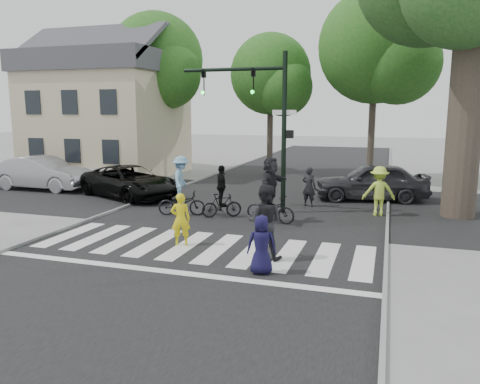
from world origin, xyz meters
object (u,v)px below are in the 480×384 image
object	(u,v)px
pedestrian_woman	(181,219)
car_silver	(42,173)
pedestrian_adult	(264,222)
cyclist_right	(271,193)
traffic_signal	(262,110)
pedestrian_child	(261,245)
cyclist_left	(181,190)
car_suv	(130,182)
cyclist_mid	(222,196)
car_grey	(371,182)

from	to	relation	value
pedestrian_woman	car_silver	bearing A→B (deg)	-55.33
pedestrian_adult	car_silver	bearing A→B (deg)	-30.74
pedestrian_woman	cyclist_right	world-z (taller)	cyclist_right
traffic_signal	pedestrian_child	world-z (taller)	traffic_signal
cyclist_right	car_silver	distance (m)	12.82
cyclist_left	car_suv	distance (m)	4.62
cyclist_mid	cyclist_right	world-z (taller)	cyclist_right
pedestrian_adult	car_suv	world-z (taller)	pedestrian_adult
pedestrian_adult	cyclist_right	distance (m)	4.09
cyclist_left	pedestrian_adult	bearing A→B (deg)	-43.75
cyclist_mid	cyclist_right	distance (m)	1.93
cyclist_left	cyclist_mid	distance (m)	1.54
pedestrian_woman	pedestrian_adult	world-z (taller)	pedestrian_adult
cyclist_mid	car_silver	distance (m)	10.93
pedestrian_child	car_suv	xyz separation A→B (m)	(-8.26, 7.86, -0.00)
pedestrian_child	cyclist_left	size ratio (longest dim) A/B	0.65
car_silver	car_grey	size ratio (longest dim) A/B	1.04
cyclist_right	car_suv	size ratio (longest dim) A/B	0.45
traffic_signal	pedestrian_woman	size ratio (longest dim) A/B	3.89
pedestrian_child	cyclist_mid	bearing A→B (deg)	-76.27
car_silver	cyclist_mid	bearing A→B (deg)	-105.62
cyclist_left	car_suv	size ratio (longest dim) A/B	0.43
pedestrian_woman	pedestrian_adult	xyz separation A→B (m)	(2.63, -0.48, 0.23)
pedestrian_child	car_grey	xyz separation A→B (m)	(2.10, 10.48, 0.10)
pedestrian_adult	car_suv	distance (m)	10.47
traffic_signal	cyclist_right	distance (m)	3.42
car_grey	cyclist_mid	bearing A→B (deg)	-55.43
cyclist_left	car_silver	world-z (taller)	cyclist_left
pedestrian_woman	pedestrian_child	size ratio (longest dim) A/B	1.07
car_grey	traffic_signal	bearing A→B (deg)	-57.78
pedestrian_woman	cyclist_mid	size ratio (longest dim) A/B	0.80
cyclist_right	car_grey	size ratio (longest dim) A/B	0.48
cyclist_mid	car_suv	distance (m)	5.85
pedestrian_child	cyclist_right	size ratio (longest dim) A/B	0.62
pedestrian_woman	pedestrian_child	world-z (taller)	pedestrian_woman
pedestrian_woman	pedestrian_adult	size ratio (longest dim) A/B	0.77
traffic_signal	cyclist_mid	world-z (taller)	traffic_signal
cyclist_left	car_suv	world-z (taller)	cyclist_left
pedestrian_woman	traffic_signal	bearing A→B (deg)	-123.81
pedestrian_woman	cyclist_left	size ratio (longest dim) A/B	0.69
cyclist_mid	cyclist_right	xyz separation A→B (m)	(1.90, -0.24, 0.24)
cyclist_left	car_grey	xyz separation A→B (m)	(6.59, 5.27, -0.15)
traffic_signal	pedestrian_adult	xyz separation A→B (m)	(1.61, -5.68, -2.90)
pedestrian_woman	car_suv	world-z (taller)	pedestrian_woman
traffic_signal	car_suv	xyz separation A→B (m)	(-6.42, 1.04, -3.19)
car_grey	pedestrian_woman	bearing A→B (deg)	-39.85
pedestrian_child	cyclist_left	world-z (taller)	cyclist_left
pedestrian_adult	car_suv	size ratio (longest dim) A/B	0.39
traffic_signal	pedestrian_child	size ratio (longest dim) A/B	4.17
car_suv	car_grey	xyz separation A→B (m)	(10.36, 2.62, 0.10)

